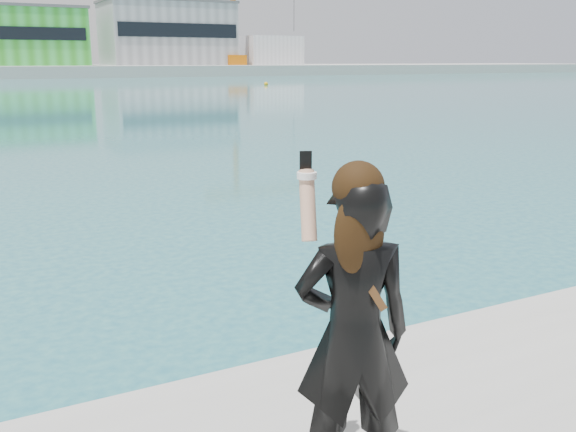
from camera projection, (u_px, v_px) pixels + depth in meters
name	position (u px, v px, depth m)	size (l,w,h in m)	color
warehouse_grey_right	(167.00, 33.00, 130.11)	(25.50, 15.35, 12.50)	gray
ancillary_shed	(269.00, 51.00, 139.20)	(12.00, 10.00, 6.00)	silver
flagpole_right	(84.00, 40.00, 116.38)	(1.28, 0.16, 8.00)	silver
buoy_near	(266.00, 85.00, 78.15)	(0.50, 0.50, 0.50)	#F8AE0D
woman	(353.00, 326.00, 3.20)	(0.70, 0.58, 1.73)	black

